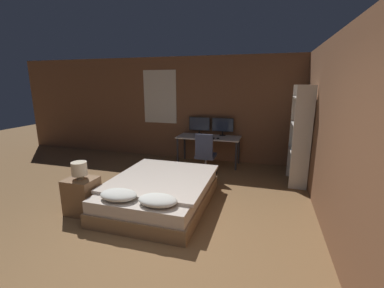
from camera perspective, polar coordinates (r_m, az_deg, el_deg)
ground_plane at (r=3.35m, az=-10.92°, el=-24.12°), size 20.00×20.00×0.00m
wall_back at (r=6.73m, az=5.20°, el=7.58°), size 12.00×0.08×2.70m
wall_side_right at (r=3.99m, az=28.76°, el=1.96°), size 0.06×12.00×2.70m
bed at (r=4.45m, az=-7.07°, el=-10.49°), size 1.60×2.07×0.54m
nightstand at (r=4.48m, az=-23.22°, el=-10.56°), size 0.46×0.40×0.58m
bedside_lamp at (r=4.33m, az=-23.77°, el=-5.04°), size 0.23×0.23×0.27m
desk at (r=6.47m, az=3.72°, el=0.97°), size 1.56×0.67×0.72m
monitor_left at (r=6.70m, az=1.65°, el=4.38°), size 0.55×0.16×0.45m
monitor_right at (r=6.57m, az=6.84°, el=4.12°), size 0.55×0.16×0.45m
keyboard at (r=6.23m, az=3.26°, el=1.33°), size 0.38×0.13×0.02m
computer_mouse at (r=6.17m, az=5.79°, el=1.26°), size 0.07×0.05×0.04m
office_chair at (r=5.78m, az=2.98°, el=-3.28°), size 0.52×0.52×0.96m
bookshelf at (r=5.49m, az=23.01°, el=2.39°), size 0.34×0.74×2.00m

